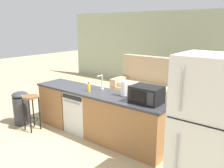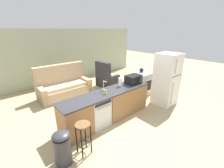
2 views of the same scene
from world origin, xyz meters
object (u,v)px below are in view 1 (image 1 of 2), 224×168
(microwave, at_px, (147,95))
(couch, at_px, (149,88))
(dishwasher, at_px, (83,111))
(refrigerator, at_px, (206,132))
(trash_bin, at_px, (21,108))
(armchair, at_px, (220,107))
(soap_bottle, at_px, (89,88))
(paper_towel_roll, at_px, (124,89))
(bar_stool, at_px, (31,105))

(microwave, distance_m, couch, 2.91)
(dishwasher, distance_m, microwave, 1.60)
(refrigerator, bearing_deg, trash_bin, -178.97)
(armchair, bearing_deg, soap_bottle, -129.33)
(dishwasher, xyz_separation_m, couch, (0.15, 2.50, -0.03))
(paper_towel_roll, height_order, soap_bottle, paper_towel_roll)
(soap_bottle, bearing_deg, couch, 92.32)
(microwave, distance_m, trash_bin, 2.91)
(dishwasher, xyz_separation_m, refrigerator, (2.60, -0.55, 0.50))
(paper_towel_roll, xyz_separation_m, soap_bottle, (-0.71, -0.16, -0.07))
(microwave, height_order, bar_stool, microwave)
(refrigerator, relative_size, bar_stool, 2.48)
(soap_bottle, xyz_separation_m, trash_bin, (-1.55, -0.55, -0.59))
(dishwasher, bearing_deg, armchair, 46.13)
(armchair, bearing_deg, bar_stool, -135.93)
(bar_stool, xyz_separation_m, armchair, (2.96, 2.87, -0.19))
(soap_bottle, xyz_separation_m, bar_stool, (-1.09, -0.59, -0.44))
(bar_stool, xyz_separation_m, couch, (0.99, 3.16, -0.14))
(soap_bottle, bearing_deg, microwave, 3.39)
(dishwasher, xyz_separation_m, trash_bin, (-1.29, -0.62, -0.04))
(microwave, relative_size, armchair, 0.42)
(soap_bottle, relative_size, trash_bin, 0.24)
(paper_towel_roll, distance_m, bar_stool, 2.01)
(refrigerator, relative_size, paper_towel_roll, 6.50)
(dishwasher, distance_m, soap_bottle, 0.61)
(trash_bin, relative_size, armchair, 0.62)
(paper_towel_roll, distance_m, armchair, 2.52)
(couch, relative_size, armchair, 1.68)
(soap_bottle, distance_m, couch, 2.64)
(soap_bottle, height_order, couch, couch)
(refrigerator, xyz_separation_m, paper_towel_roll, (-1.64, 0.63, 0.12))
(dishwasher, height_order, soap_bottle, soap_bottle)
(microwave, bearing_deg, paper_towel_roll, 170.53)
(paper_towel_roll, bearing_deg, soap_bottle, -167.41)
(microwave, relative_size, trash_bin, 0.68)
(refrigerator, distance_m, armchair, 2.86)
(refrigerator, xyz_separation_m, trash_bin, (-3.89, -0.07, -0.54))
(trash_bin, height_order, armchair, armchair)
(trash_bin, bearing_deg, paper_towel_roll, 17.34)
(paper_towel_roll, bearing_deg, microwave, -9.47)
(dishwasher, relative_size, bar_stool, 1.14)
(dishwasher, bearing_deg, soap_bottle, -16.22)
(dishwasher, bearing_deg, couch, 86.60)
(microwave, bearing_deg, trash_bin, -167.41)
(bar_stool, bearing_deg, paper_towel_roll, 22.44)
(microwave, bearing_deg, refrigerator, -25.98)
(soap_bottle, bearing_deg, paper_towel_roll, 12.59)
(bar_stool, bearing_deg, armchair, 44.07)
(refrigerator, height_order, couch, refrigerator)
(bar_stool, relative_size, armchair, 0.62)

